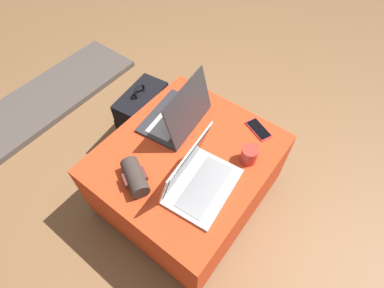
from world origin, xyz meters
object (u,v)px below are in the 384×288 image
laptop_near (197,179)px  backpack (143,116)px  cell_phone (259,129)px  wrist_brace (135,177)px  laptop_far (179,115)px  coffee_mug (250,154)px

laptop_near → backpack: bearing=59.7°
backpack → cell_phone: bearing=93.9°
backpack → wrist_brace: 0.72m
laptop_far → backpack: size_ratio=0.81×
cell_phone → backpack: size_ratio=0.34×
cell_phone → backpack: (-0.15, 0.74, -0.27)m
laptop_near → wrist_brace: bearing=118.7°
laptop_near → wrist_brace: 0.29m
cell_phone → coffee_mug: 0.21m
laptop_far → wrist_brace: (-0.41, -0.07, -0.01)m
laptop_far → laptop_near: bearing=44.4°
laptop_far → backpack: 0.50m
laptop_far → coffee_mug: size_ratio=3.34×
laptop_far → backpack: (0.06, 0.37, -0.32)m
backpack → wrist_brace: bearing=35.9°
wrist_brace → backpack: bearing=43.3°
laptop_near → wrist_brace: laptop_near is taller
laptop_near → cell_phone: bearing=-13.6°
cell_phone → coffee_mug: size_ratio=1.42×
laptop_far → coffee_mug: (0.02, -0.42, -0.01)m
laptop_far → cell_phone: size_ratio=2.36×
wrist_brace → cell_phone: bearing=-25.7°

